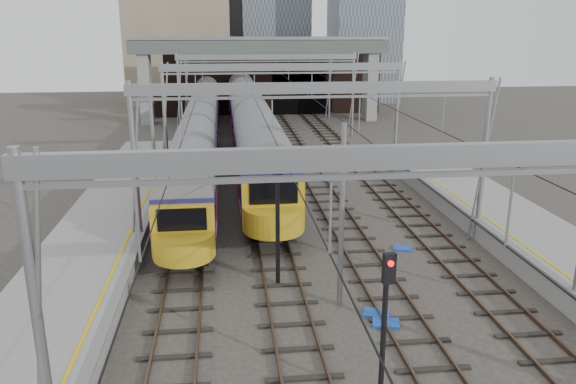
{
  "coord_description": "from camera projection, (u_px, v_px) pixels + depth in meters",
  "views": [
    {
      "loc": [
        -4.18,
        -17.06,
        10.18
      ],
      "look_at": [
        -1.14,
        9.3,
        2.4
      ],
      "focal_mm": 35.0,
      "sensor_mm": 36.0,
      "label": 1
    }
  ],
  "objects": [
    {
      "name": "retaining_wall",
      "position": [
        269.0,
        78.0,
        68.03
      ],
      "size": [
        28.0,
        2.75,
        9.0
      ],
      "color": "black",
      "rests_on": "ground"
    },
    {
      "name": "train_main",
      "position": [
        244.0,
        102.0,
        59.35
      ],
      "size": [
        3.04,
        70.13,
        5.14
      ],
      "color": "black",
      "rests_on": "ground"
    },
    {
      "name": "equip_cover_a",
      "position": [
        386.0,
        323.0,
        20.0
      ],
      "size": [
        1.08,
        0.87,
        0.11
      ],
      "primitive_type": "cube",
      "rotation": [
        0.0,
        0.0,
        -0.23
      ],
      "color": "#1746AF",
      "rests_on": "ground"
    },
    {
      "name": "overhead_line",
      "position": [
        284.0,
        83.0,
        38.23
      ],
      "size": [
        16.8,
        80.0,
        8.0
      ],
      "color": "gray",
      "rests_on": "ground"
    },
    {
      "name": "tracks",
      "position": [
        296.0,
        203.0,
        33.88
      ],
      "size": [
        14.4,
        80.0,
        0.22
      ],
      "color": "#4C3828",
      "rests_on": "ground"
    },
    {
      "name": "equip_cover_c",
      "position": [
        402.0,
        248.0,
        26.79
      ],
      "size": [
        1.01,
        0.84,
        0.1
      ],
      "primitive_type": "cube",
      "rotation": [
        0.0,
        0.0,
        -0.32
      ],
      "color": "#1746AF",
      "rests_on": "ground"
    },
    {
      "name": "train_second",
      "position": [
        204.0,
        113.0,
        52.8
      ],
      "size": [
        2.71,
        62.66,
        4.69
      ],
      "color": "black",
      "rests_on": "ground"
    },
    {
      "name": "overbridge",
      "position": [
        260.0,
        56.0,
        61.4
      ],
      "size": [
        28.0,
        3.0,
        9.25
      ],
      "color": "gray",
      "rests_on": "ground"
    },
    {
      "name": "signal_near_left",
      "position": [
        278.0,
        206.0,
        22.33
      ],
      "size": [
        0.4,
        0.49,
        5.44
      ],
      "rotation": [
        0.0,
        0.0,
        -0.11
      ],
      "color": "black",
      "rests_on": "ground"
    },
    {
      "name": "equip_cover_b",
      "position": [
        376.0,
        313.0,
        20.69
      ],
      "size": [
        1.13,
        0.97,
        0.11
      ],
      "primitive_type": "cube",
      "rotation": [
        0.0,
        0.0,
        -0.37
      ],
      "color": "#1746AF",
      "rests_on": "ground"
    },
    {
      "name": "ground",
      "position": [
        351.0,
        331.0,
        19.59
      ],
      "size": [
        160.0,
        160.0,
        0.0
      ],
      "primitive_type": "plane",
      "color": "#38332D",
      "rests_on": "ground"
    },
    {
      "name": "signal_near_centre",
      "position": [
        385.0,
        310.0,
        14.95
      ],
      "size": [
        0.35,
        0.46,
        4.63
      ],
      "rotation": [
        0.0,
        0.0,
        0.14
      ],
      "color": "black",
      "rests_on": "ground"
    },
    {
      "name": "platform_left",
      "position": [
        66.0,
        299.0,
        20.7
      ],
      "size": [
        4.32,
        55.0,
        1.12
      ],
      "color": "gray",
      "rests_on": "ground"
    }
  ]
}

